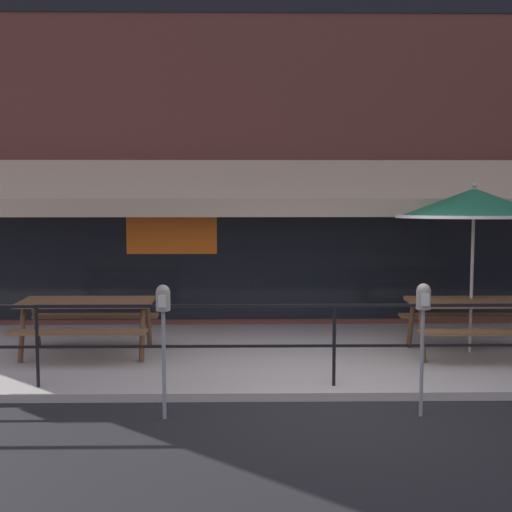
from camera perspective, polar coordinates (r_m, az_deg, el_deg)
The scene contains 9 objects.
ground_plane at distance 8.28m, azimuth 6.49°, elevation -11.50°, with size 120.00×120.00×0.00m, color black.
patio_deck at distance 10.18m, azimuth 5.02°, elevation -7.91°, with size 15.00×4.00×0.10m, color #ADA89E.
restaurant_building at distance 12.24m, azimuth 4.08°, elevation 13.84°, with size 15.00×1.60×8.42m.
patio_railing at distance 8.37m, azimuth 6.29°, elevation -5.66°, with size 13.84×0.04×0.97m.
picnic_table_left at distance 10.10m, azimuth -13.37°, elevation -4.35°, with size 1.80×1.42×0.76m.
picnic_table_centre at distance 10.29m, azimuth 17.09°, elevation -4.27°, with size 1.80×1.42×0.76m.
patio_umbrella_centre at distance 10.30m, azimuth 17.04°, elevation 3.99°, with size 2.14×2.14×2.38m.
parking_meter_near at distance 7.44m, azimuth -7.44°, elevation -4.37°, with size 0.15×0.16×1.42m.
parking_meter_far at distance 7.67m, azimuth 13.23°, elevation -4.17°, with size 0.15×0.16×1.42m.
Camera 1 is at (-1.05, -7.84, 2.45)m, focal length 50.00 mm.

